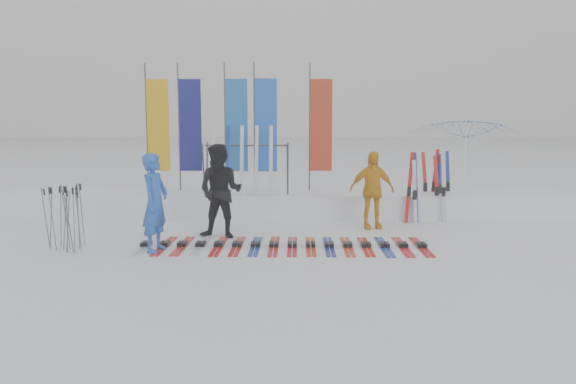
{
  "coord_description": "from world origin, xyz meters",
  "views": [
    {
      "loc": [
        0.39,
        -9.31,
        2.47
      ],
      "look_at": [
        0.2,
        1.6,
        1.0
      ],
      "focal_mm": 35.0,
      "sensor_mm": 36.0,
      "label": 1
    }
  ],
  "objects_px": {
    "person_yellow": "(372,190)",
    "tent_canopy": "(464,165)",
    "person_blue": "(155,203)",
    "person_black": "(220,191)",
    "ski_row": "(283,245)",
    "ski_rack": "(246,162)"
  },
  "relations": [
    {
      "from": "person_black",
      "to": "ski_rack",
      "type": "xyz_separation_m",
      "value": [
        0.33,
        2.23,
        0.42
      ]
    },
    {
      "from": "person_blue",
      "to": "person_yellow",
      "type": "relative_size",
      "value": 1.05
    },
    {
      "from": "person_yellow",
      "to": "person_black",
      "type": "bearing_deg",
      "value": -170.38
    },
    {
      "from": "tent_canopy",
      "to": "ski_rack",
      "type": "bearing_deg",
      "value": -172.77
    },
    {
      "from": "person_blue",
      "to": "ski_row",
      "type": "bearing_deg",
      "value": -67.55
    },
    {
      "from": "person_blue",
      "to": "tent_canopy",
      "type": "relative_size",
      "value": 0.65
    },
    {
      "from": "person_yellow",
      "to": "tent_canopy",
      "type": "bearing_deg",
      "value": 27.7
    },
    {
      "from": "person_blue",
      "to": "ski_row",
      "type": "xyz_separation_m",
      "value": [
        2.34,
        0.4,
        -0.87
      ]
    },
    {
      "from": "person_blue",
      "to": "person_yellow",
      "type": "xyz_separation_m",
      "value": [
        4.25,
        2.24,
        -0.05
      ]
    },
    {
      "from": "person_black",
      "to": "ski_rack",
      "type": "bearing_deg",
      "value": 93.54
    },
    {
      "from": "person_blue",
      "to": "ski_rack",
      "type": "height_order",
      "value": "ski_rack"
    },
    {
      "from": "person_black",
      "to": "tent_canopy",
      "type": "xyz_separation_m",
      "value": [
        5.79,
        2.92,
        0.3
      ]
    },
    {
      "from": "tent_canopy",
      "to": "ski_rack",
      "type": "height_order",
      "value": "tent_canopy"
    },
    {
      "from": "person_yellow",
      "to": "tent_canopy",
      "type": "distance_m",
      "value": 3.21
    },
    {
      "from": "ski_row",
      "to": "person_blue",
      "type": "bearing_deg",
      "value": -170.33
    },
    {
      "from": "person_yellow",
      "to": "tent_canopy",
      "type": "height_order",
      "value": "tent_canopy"
    },
    {
      "from": "ski_rack",
      "to": "person_blue",
      "type": "bearing_deg",
      "value": -111.76
    },
    {
      "from": "person_blue",
      "to": "ski_row",
      "type": "height_order",
      "value": "person_blue"
    },
    {
      "from": "ski_row",
      "to": "ski_rack",
      "type": "height_order",
      "value": "ski_rack"
    },
    {
      "from": "person_blue",
      "to": "person_black",
      "type": "bearing_deg",
      "value": -28.21
    },
    {
      "from": "ski_row",
      "to": "ski_rack",
      "type": "xyz_separation_m",
      "value": [
        -0.97,
        3.02,
        1.35
      ]
    },
    {
      "from": "person_black",
      "to": "tent_canopy",
      "type": "relative_size",
      "value": 0.69
    }
  ]
}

